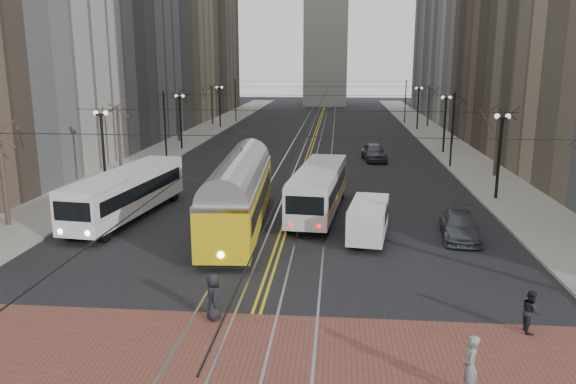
% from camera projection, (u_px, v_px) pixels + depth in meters
% --- Properties ---
extents(ground, '(260.00, 260.00, 0.00)m').
position_uv_depth(ground, '(260.00, 303.00, 21.92)').
color(ground, black).
rests_on(ground, ground).
extents(sidewalk_left, '(5.00, 140.00, 0.15)m').
position_uv_depth(sidewalk_left, '(187.00, 140.00, 66.85)').
color(sidewalk_left, gray).
rests_on(sidewalk_left, ground).
extents(sidewalk_right, '(5.00, 140.00, 0.15)m').
position_uv_depth(sidewalk_right, '(444.00, 143.00, 64.25)').
color(sidewalk_right, gray).
rests_on(sidewalk_right, ground).
extents(crosswalk_band, '(25.00, 6.00, 0.01)m').
position_uv_depth(crosswalk_band, '(243.00, 355.00, 18.04)').
color(crosswalk_band, brown).
rests_on(crosswalk_band, ground).
extents(streetcar_rails, '(4.80, 130.00, 0.02)m').
position_uv_depth(streetcar_rails, '(313.00, 142.00, 65.57)').
color(streetcar_rails, gray).
rests_on(streetcar_rails, ground).
extents(centre_lines, '(0.42, 130.00, 0.01)m').
position_uv_depth(centre_lines, '(313.00, 142.00, 65.57)').
color(centre_lines, gold).
rests_on(centre_lines, ground).
extents(building_left_far, '(16.00, 20.00, 40.00)m').
position_uv_depth(building_left_far, '(186.00, 1.00, 103.01)').
color(building_left_far, brown).
rests_on(building_left_far, ground).
extents(lamp_posts, '(27.60, 57.20, 5.60)m').
position_uv_depth(lamp_posts, '(305.00, 136.00, 49.17)').
color(lamp_posts, black).
rests_on(lamp_posts, ground).
extents(street_trees, '(31.68, 53.28, 5.60)m').
position_uv_depth(street_trees, '(309.00, 128.00, 55.48)').
color(street_trees, '#382D23').
rests_on(street_trees, ground).
extents(trolley_wires, '(25.96, 120.00, 6.60)m').
position_uv_depth(trolley_wires, '(308.00, 118.00, 54.85)').
color(trolley_wires, black).
rests_on(trolley_wires, ground).
extents(transit_bus, '(3.69, 11.62, 2.86)m').
position_uv_depth(transit_bus, '(127.00, 195.00, 33.55)').
color(transit_bus, white).
rests_on(transit_bus, ground).
extents(streetcar, '(3.31, 13.97, 3.26)m').
position_uv_depth(streetcar, '(239.00, 201.00, 31.30)').
color(streetcar, gold).
rests_on(streetcar, ground).
extents(rear_bus, '(3.44, 11.11, 2.85)m').
position_uv_depth(rear_bus, '(319.00, 191.00, 34.50)').
color(rear_bus, silver).
rests_on(rear_bus, ground).
extents(cargo_van, '(2.43, 4.87, 2.06)m').
position_uv_depth(cargo_van, '(368.00, 222.00, 29.36)').
color(cargo_van, silver).
rests_on(cargo_van, ground).
extents(sedan_grey, '(2.46, 5.03, 1.65)m').
position_uv_depth(sedan_grey, '(374.00, 152.00, 53.24)').
color(sedan_grey, '#43454B').
rests_on(sedan_grey, ground).
extents(sedan_parked, '(2.33, 4.82, 1.35)m').
position_uv_depth(sedan_parked, '(460.00, 226.00, 29.89)').
color(sedan_parked, '#42454A').
rests_on(sedan_parked, ground).
extents(pedestrian_a, '(0.81, 0.99, 1.75)m').
position_uv_depth(pedestrian_a, '(214.00, 296.00, 20.39)').
color(pedestrian_a, black).
rests_on(pedestrian_a, crosswalk_band).
extents(pedestrian_b, '(0.59, 0.76, 1.86)m').
position_uv_depth(pedestrian_b, '(470.00, 367.00, 15.60)').
color(pedestrian_b, gray).
rests_on(pedestrian_b, crosswalk_band).
extents(pedestrian_c, '(0.62, 0.77, 1.53)m').
position_uv_depth(pedestrian_c, '(531.00, 311.00, 19.45)').
color(pedestrian_c, black).
rests_on(pedestrian_c, crosswalk_band).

